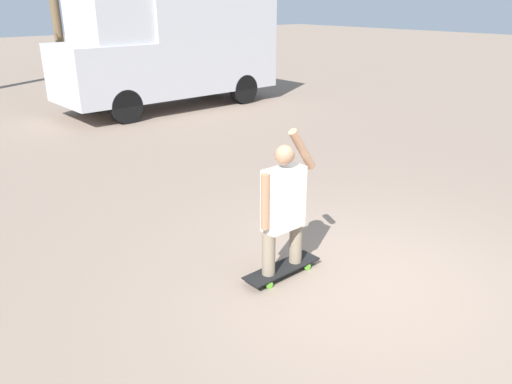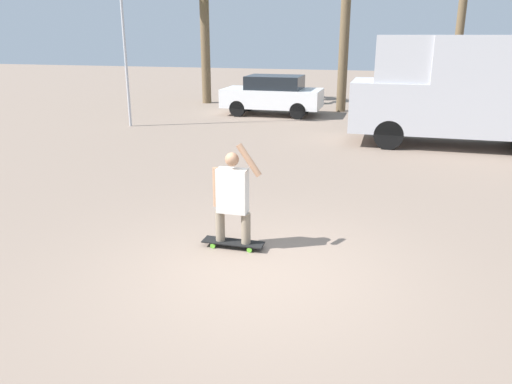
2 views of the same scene
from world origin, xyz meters
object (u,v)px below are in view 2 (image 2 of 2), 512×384
Objects in this scene: person_skateboarder at (232,194)px; flagpole at (124,14)px; skateboard at (233,243)px; camper_van at (467,88)px; parked_car_white at (273,95)px.

flagpole is at bearing 126.37° from person_skateboarder.
skateboard is at bearing -53.62° from flagpole.
person_skateboarder is 9.45m from camper_van.
person_skateboarder is at bearing -79.12° from parked_car_white.
flagpole is at bearing -137.41° from parked_car_white.
camper_van is (4.10, 8.48, 0.80)m from person_skateboarder.
flagpole reaches higher than person_skateboarder.
parked_car_white is at bearing 146.83° from camper_van.
person_skateboarder is 12.99m from parked_car_white.
skateboard is 0.77m from person_skateboarder.
skateboard is 0.24× the size of parked_car_white.
skateboard is at bearing -79.12° from parked_car_white.
flagpole is (-6.59, 8.95, 2.84)m from person_skateboarder.
skateboard is 9.55m from camper_van.
person_skateboarder is 0.40× the size of parked_car_white.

